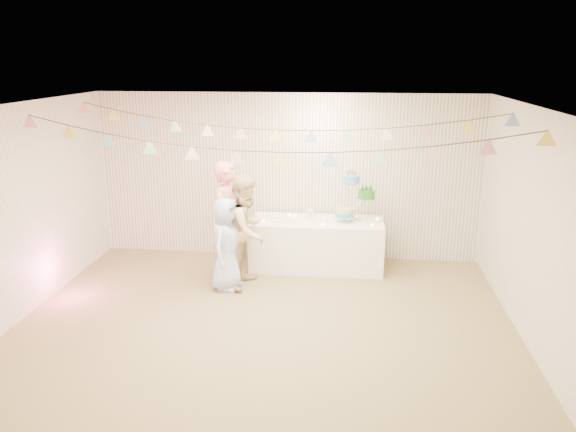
# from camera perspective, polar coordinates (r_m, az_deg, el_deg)

# --- Properties ---
(floor) EXTENTS (6.00, 6.00, 0.00)m
(floor) POSITION_cam_1_polar(r_m,az_deg,el_deg) (6.91, -2.43, -10.99)
(floor) COLOR olive
(floor) RESTS_ON ground
(ceiling) EXTENTS (6.00, 6.00, 0.00)m
(ceiling) POSITION_cam_1_polar(r_m,az_deg,el_deg) (6.18, -2.71, 11.01)
(ceiling) COLOR white
(ceiling) RESTS_ON ground
(back_wall) EXTENTS (6.00, 6.00, 0.00)m
(back_wall) POSITION_cam_1_polar(r_m,az_deg,el_deg) (8.83, -0.07, 3.99)
(back_wall) COLOR white
(back_wall) RESTS_ON ground
(front_wall) EXTENTS (6.00, 6.00, 0.00)m
(front_wall) POSITION_cam_1_polar(r_m,az_deg,el_deg) (4.14, -7.97, -10.46)
(front_wall) COLOR white
(front_wall) RESTS_ON ground
(left_wall) EXTENTS (5.00, 5.00, 0.00)m
(left_wall) POSITION_cam_1_polar(r_m,az_deg,el_deg) (7.49, -25.87, 0.18)
(left_wall) COLOR white
(left_wall) RESTS_ON ground
(right_wall) EXTENTS (5.00, 5.00, 0.00)m
(right_wall) POSITION_cam_1_polar(r_m,az_deg,el_deg) (6.67, 23.82, -1.37)
(right_wall) COLOR white
(right_wall) RESTS_ON ground
(table) EXTENTS (1.99, 0.80, 0.75)m
(table) POSITION_cam_1_polar(r_m,az_deg,el_deg) (8.56, 2.94, -2.86)
(table) COLOR white
(table) RESTS_ON floor
(cake_stand) EXTENTS (0.65, 0.38, 0.72)m
(cake_stand) POSITION_cam_1_polar(r_m,az_deg,el_deg) (8.39, 6.79, 1.91)
(cake_stand) COLOR silver
(cake_stand) RESTS_ON table
(cake_bottom) EXTENTS (0.31, 0.31, 0.15)m
(cake_bottom) POSITION_cam_1_polar(r_m,az_deg,el_deg) (8.40, 5.71, 0.02)
(cake_bottom) COLOR #27B0B8
(cake_bottom) RESTS_ON cake_stand
(cake_middle) EXTENTS (0.27, 0.27, 0.22)m
(cake_middle) POSITION_cam_1_polar(r_m,az_deg,el_deg) (8.48, 8.00, 1.99)
(cake_middle) COLOR #217D1B
(cake_middle) RESTS_ON cake_stand
(cake_top_tier) EXTENTS (0.25, 0.25, 0.19)m
(cake_top_tier) POSITION_cam_1_polar(r_m,az_deg,el_deg) (8.30, 6.43, 3.65)
(cake_top_tier) COLOR #489AE3
(cake_top_tier) RESTS_ON cake_stand
(platter) EXTENTS (0.31, 0.31, 0.02)m
(platter) POSITION_cam_1_polar(r_m,az_deg,el_deg) (8.44, -0.68, -0.36)
(platter) COLOR white
(platter) RESTS_ON table
(posy) EXTENTS (0.14, 0.14, 0.16)m
(posy) POSITION_cam_1_polar(r_m,az_deg,el_deg) (8.48, 2.17, 0.22)
(posy) COLOR white
(posy) RESTS_ON table
(person_adult_a) EXTENTS (0.62, 0.74, 1.74)m
(person_adult_a) POSITION_cam_1_polar(r_m,az_deg,el_deg) (8.01, -6.00, -0.55)
(person_adult_a) COLOR #F98A82
(person_adult_a) RESTS_ON floor
(person_adult_b) EXTENTS (0.77, 0.89, 1.59)m
(person_adult_b) POSITION_cam_1_polar(r_m,az_deg,el_deg) (7.81, -4.24, -1.50)
(person_adult_b) COLOR #D6B584
(person_adult_b) RESTS_ON floor
(person_child) EXTENTS (0.55, 0.72, 1.30)m
(person_child) POSITION_cam_1_polar(r_m,az_deg,el_deg) (7.74, -6.26, -2.83)
(person_child) COLOR #B2C6FC
(person_child) RESTS_ON floor
(bunting_back) EXTENTS (5.60, 1.10, 0.40)m
(bunting_back) POSITION_cam_1_polar(r_m,az_deg,el_deg) (7.29, -1.32, 9.80)
(bunting_back) COLOR pink
(bunting_back) RESTS_ON ceiling
(bunting_front) EXTENTS (5.60, 0.90, 0.36)m
(bunting_front) POSITION_cam_1_polar(r_m,az_deg,el_deg) (6.02, -2.98, 8.19)
(bunting_front) COLOR #72A5E5
(bunting_front) RESTS_ON ceiling
(tealight_0) EXTENTS (0.04, 0.04, 0.03)m
(tealight_0) POSITION_cam_1_polar(r_m,az_deg,el_deg) (8.38, -2.55, -0.48)
(tealight_0) COLOR #FFD88C
(tealight_0) RESTS_ON table
(tealight_1) EXTENTS (0.04, 0.04, 0.03)m
(tealight_1) POSITION_cam_1_polar(r_m,az_deg,el_deg) (8.64, 0.74, 0.05)
(tealight_1) COLOR #FFD88C
(tealight_1) RESTS_ON table
(tealight_2) EXTENTS (0.04, 0.04, 0.03)m
(tealight_2) POSITION_cam_1_polar(r_m,az_deg,el_deg) (8.23, 3.58, -0.81)
(tealight_2) COLOR #FFD88C
(tealight_2) RESTS_ON table
(tealight_3) EXTENTS (0.04, 0.04, 0.03)m
(tealight_3) POSITION_cam_1_polar(r_m,az_deg,el_deg) (8.64, 5.38, -0.02)
(tealight_3) COLOR #FFD88C
(tealight_3) RESTS_ON table
(tealight_4) EXTENTS (0.04, 0.04, 0.03)m
(tealight_4) POSITION_cam_1_polar(r_m,az_deg,el_deg) (8.27, 8.59, -0.88)
(tealight_4) COLOR #FFD88C
(tealight_4) RESTS_ON table
(tealight_5) EXTENTS (0.04, 0.04, 0.03)m
(tealight_5) POSITION_cam_1_polar(r_m,az_deg,el_deg) (8.59, 9.05, -0.26)
(tealight_5) COLOR #FFD88C
(tealight_5) RESTS_ON table
(tealight_6) EXTENTS (0.04, 0.04, 0.03)m
(tealight_6) POSITION_cam_1_polar(r_m,az_deg,el_deg) (8.70, 0.17, 0.15)
(tealight_6) COLOR #FFD88C
(tealight_6) RESTS_ON table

